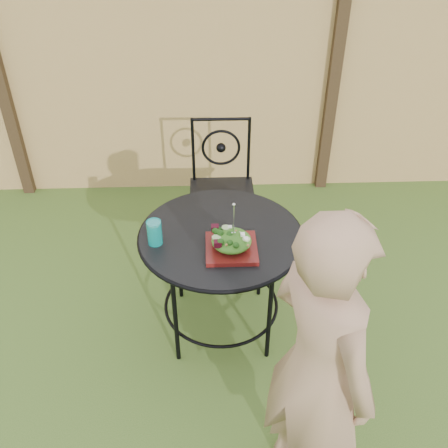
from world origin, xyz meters
name	(u,v)px	position (x,y,z in m)	size (l,w,h in m)	color
ground	(161,394)	(0.00, 0.00, 0.00)	(60.00, 60.00, 0.00)	#2C4917
fence	(170,83)	(0.00, 2.19, 0.95)	(8.00, 0.12, 1.90)	#DBB06C
patio_table	(221,253)	(0.35, 0.51, 0.59)	(0.92, 0.92, 0.72)	black
patio_chair	(222,185)	(0.38, 1.37, 0.50)	(0.46, 0.46, 0.95)	black
diner	(318,370)	(0.71, -0.45, 0.76)	(0.56, 0.37, 1.53)	#A1785C
salad_plate	(231,248)	(0.40, 0.36, 0.74)	(0.27, 0.27, 0.02)	#4C150A
salad	(231,241)	(0.40, 0.36, 0.79)	(0.21, 0.21, 0.08)	#235614
fork	(234,220)	(0.41, 0.36, 0.92)	(0.01, 0.01, 0.18)	silver
drinking_glass	(155,232)	(0.00, 0.44, 0.79)	(0.08, 0.08, 0.14)	#0B8781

